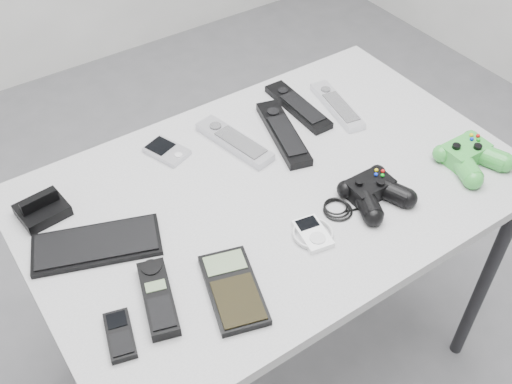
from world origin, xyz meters
TOP-DOWN VIEW (x-y plane):
  - floor at (0.00, 0.00)m, footprint 3.50×3.50m
  - desk at (-0.02, -0.07)m, footprint 1.06×0.68m
  - pda_keyboard at (-0.40, -0.02)m, footprint 0.27×0.18m
  - dock_bracket at (-0.46, 0.12)m, footprint 0.10×0.09m
  - pda at (-0.16, 0.15)m, footprint 0.09×0.11m
  - remote_silver_a at (-0.01, 0.09)m, footprint 0.09×0.22m
  - remote_black_a at (0.10, 0.05)m, footprint 0.12×0.24m
  - remote_black_b at (0.19, 0.12)m, footprint 0.06×0.22m
  - remote_silver_b at (0.27, 0.07)m, footprint 0.08×0.21m
  - mobile_phone at (-0.45, -0.23)m, footprint 0.07×0.11m
  - cordless_handset at (-0.36, -0.20)m, footprint 0.10×0.17m
  - calculator at (-0.24, -0.26)m, footprint 0.14×0.20m
  - mp3_player at (-0.04, -0.23)m, footprint 0.10×0.10m
  - controller_black at (0.13, -0.22)m, footprint 0.23×0.15m
  - controller_green at (0.39, -0.26)m, footprint 0.14×0.15m

SIDE VIEW (x-z plane):
  - floor at x=0.00m, z-range 0.00..0.00m
  - desk at x=-0.02m, z-range 0.29..1.00m
  - pda_keyboard at x=-0.40m, z-range 0.71..0.72m
  - pda at x=-0.16m, z-range 0.71..0.72m
  - mp3_player at x=-0.04m, z-range 0.71..0.72m
  - mobile_phone at x=-0.45m, z-range 0.71..0.72m
  - calculator at x=-0.24m, z-range 0.71..0.73m
  - remote_silver_b at x=0.27m, z-range 0.71..0.73m
  - remote_black_b at x=0.19m, z-range 0.71..0.73m
  - remote_silver_a at x=-0.01m, z-range 0.71..0.73m
  - remote_black_a at x=0.10m, z-range 0.71..0.73m
  - cordless_handset at x=-0.36m, z-range 0.71..0.73m
  - controller_black at x=0.13m, z-range 0.71..0.75m
  - controller_green at x=0.39m, z-range 0.71..0.76m
  - dock_bracket at x=-0.46m, z-range 0.71..0.76m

